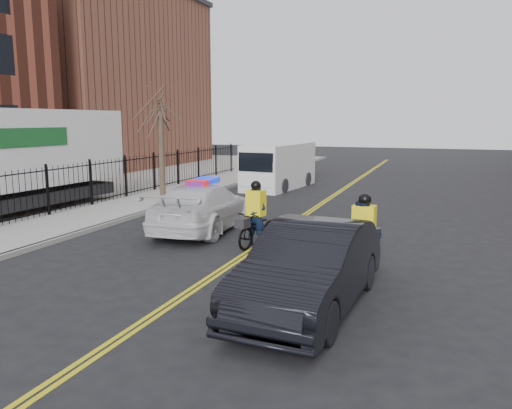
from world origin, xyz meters
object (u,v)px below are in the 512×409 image
object	(u,v)px
cargo_van	(278,167)
cyclist_near	(256,223)
cyclist_far	(363,243)
dark_sedan	(311,267)
police_cruiser	(204,207)

from	to	relation	value
cargo_van	cyclist_near	world-z (taller)	cargo_van
cargo_van	cyclist_far	xyz separation A→B (m)	(6.88, -14.31, -0.40)
dark_sedan	cargo_van	bearing A→B (deg)	113.81
police_cruiser	cyclist_far	size ratio (longest dim) A/B	2.79
cyclist_near	cargo_van	bearing A→B (deg)	117.73
police_cruiser	cyclist_far	bearing A→B (deg)	147.14
police_cruiser	cyclist_near	bearing A→B (deg)	145.64
cyclist_far	dark_sedan	bearing A→B (deg)	-99.87
cyclist_near	cyclist_far	bearing A→B (deg)	-14.97
police_cruiser	cargo_van	world-z (taller)	cargo_van
police_cruiser	cargo_van	bearing A→B (deg)	-89.30
police_cruiser	cargo_van	size ratio (longest dim) A/B	0.94
dark_sedan	cargo_van	world-z (taller)	cargo_van
police_cruiser	dark_sedan	size ratio (longest dim) A/B	1.09
police_cruiser	cargo_van	xyz separation A→B (m)	(-0.99, 11.12, 0.38)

